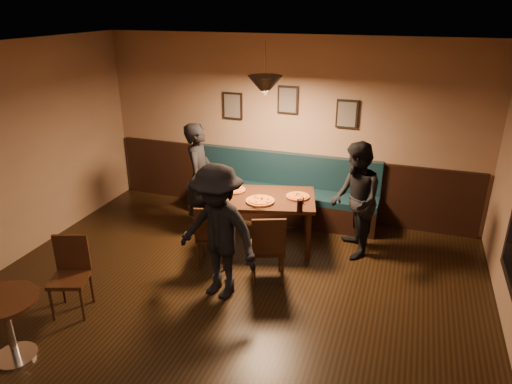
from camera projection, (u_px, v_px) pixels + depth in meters
floor at (193, 347)px, 4.69m from camera, size 7.00×7.00×0.00m
ceiling at (174, 61)px, 3.63m from camera, size 7.00×7.00×0.00m
wall_back at (288, 129)px, 7.23m from camera, size 6.00×0.00×6.00m
wainscot at (286, 183)px, 7.54m from camera, size 5.88×0.06×1.00m
booth_bench at (281, 189)px, 7.31m from camera, size 3.00×0.60×1.00m
picture_left at (233, 106)px, 7.35m from camera, size 0.32×0.04×0.42m
picture_center at (288, 100)px, 7.03m from camera, size 0.32×0.04×0.42m
picture_right at (347, 114)px, 6.82m from camera, size 0.32×0.04×0.42m
pendant_lamp at (265, 86)px, 5.82m from camera, size 0.44×0.44×0.25m
dining_table at (264, 221)px, 6.54m from camera, size 1.56×1.20×0.74m
chair_near_left at (212, 234)px, 6.04m from camera, size 0.47×0.47×0.87m
chair_near_right at (268, 246)px, 5.70m from camera, size 0.52×0.52×0.91m
diner_left at (200, 178)px, 6.81m from camera, size 0.50×0.66×1.66m
diner_right at (355, 200)px, 6.16m from camera, size 0.81×0.92×1.58m
diner_front at (218, 233)px, 5.25m from camera, size 1.17×0.85×1.63m
pizza_a at (234, 190)px, 6.59m from camera, size 0.40×0.40×0.04m
pizza_b at (260, 201)px, 6.22m from camera, size 0.51×0.51×0.04m
pizza_c at (298, 196)px, 6.37m from camera, size 0.39×0.39×0.04m
soda_glass at (300, 206)px, 5.93m from camera, size 0.10×0.10×0.17m
tabasco_bottle at (303, 200)px, 6.16m from camera, size 0.03×0.03×0.11m
napkin_a at (234, 186)px, 6.78m from camera, size 0.21×0.21×0.01m
napkin_b at (216, 200)px, 6.30m from camera, size 0.18×0.18×0.01m
cutlery_set at (255, 209)px, 6.02m from camera, size 0.17×0.07×0.00m
cafe_table at (9, 329)px, 4.43m from camera, size 0.73×0.73×0.68m
cafe_chair_far at (69, 278)px, 5.09m from camera, size 0.49×0.49×0.87m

